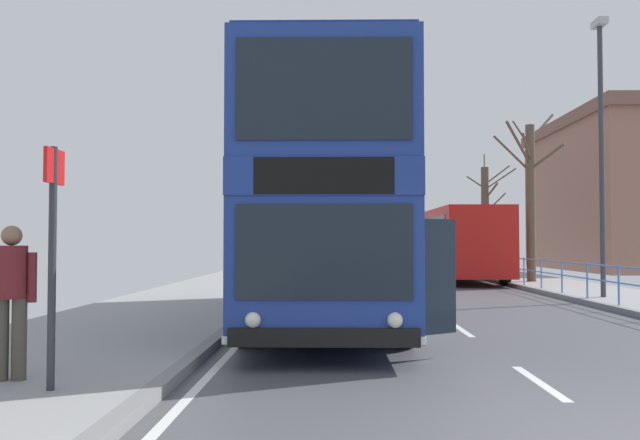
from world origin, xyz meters
TOP-DOWN VIEW (x-y plane):
  - double_decker_bus_main at (-2.56, 8.39)m, footprint 3.30×10.77m
  - background_bus_far_lane at (2.91, 23.93)m, footprint 2.83×10.04m
  - pedestrian_railing_far_kerb at (4.45, 10.99)m, footprint 0.05×20.24m
  - pedestrian_companion at (-5.95, 1.91)m, footprint 0.55×0.39m
  - bus_stop_sign_near at (-5.29, 1.43)m, footprint 0.08×0.44m
  - street_lamp_far_side at (5.07, 13.50)m, footprint 0.28×0.60m
  - bare_tree_far_00 at (5.91, 31.63)m, footprint 2.46×2.82m
  - bare_tree_far_01 at (5.30, 21.13)m, footprint 2.55×2.38m
  - background_building_00 at (16.15, 36.41)m, footprint 9.51×15.78m

SIDE VIEW (x-z plane):
  - pedestrian_railing_far_kerb at x=4.45m, z-range 0.31..1.29m
  - pedestrian_companion at x=-5.95m, z-range 0.25..1.94m
  - background_bus_far_lane at x=2.91m, z-range 0.15..3.18m
  - bus_stop_sign_near at x=-5.29m, z-range 0.44..2.92m
  - double_decker_bus_main at x=-2.56m, z-range 0.10..4.65m
  - bare_tree_far_00 at x=5.91m, z-range -0.17..6.37m
  - bare_tree_far_01 at x=5.30m, z-range 0.10..6.84m
  - street_lamp_far_side at x=5.07m, z-range 0.75..8.53m
  - background_building_00 at x=16.15m, z-range 0.03..9.34m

